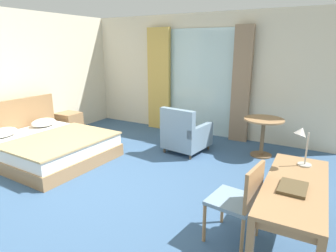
{
  "coord_description": "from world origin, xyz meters",
  "views": [
    {
      "loc": [
        2.61,
        -2.81,
        1.99
      ],
      "look_at": [
        0.62,
        0.68,
        0.86
      ],
      "focal_mm": 30.64,
      "sensor_mm": 36.0,
      "label": 1
    }
  ],
  "objects_px": {
    "nightstand": "(69,123)",
    "writing_desk": "(295,192)",
    "round_cafe_table": "(263,128)",
    "bed": "(47,146)",
    "closed_book": "(293,188)",
    "desk_chair": "(240,198)",
    "armchair_by_window": "(185,135)",
    "desk_lamp": "(302,138)"
  },
  "relations": [
    {
      "from": "nightstand",
      "to": "round_cafe_table",
      "type": "distance_m",
      "value": 4.3
    },
    {
      "from": "nightstand",
      "to": "round_cafe_table",
      "type": "bearing_deg",
      "value": 10.55
    },
    {
      "from": "nightstand",
      "to": "armchair_by_window",
      "type": "relative_size",
      "value": 0.56
    },
    {
      "from": "closed_book",
      "to": "armchair_by_window",
      "type": "xyz_separation_m",
      "value": [
        -2.13,
        2.09,
        -0.39
      ]
    },
    {
      "from": "round_cafe_table",
      "to": "desk_lamp",
      "type": "bearing_deg",
      "value": -68.96
    },
    {
      "from": "armchair_by_window",
      "to": "round_cafe_table",
      "type": "bearing_deg",
      "value": 21.31
    },
    {
      "from": "nightstand",
      "to": "armchair_by_window",
      "type": "distance_m",
      "value": 2.9
    },
    {
      "from": "desk_chair",
      "to": "desk_lamp",
      "type": "relative_size",
      "value": 1.83
    },
    {
      "from": "desk_lamp",
      "to": "round_cafe_table",
      "type": "xyz_separation_m",
      "value": [
        -0.78,
        2.04,
        -0.52
      ]
    },
    {
      "from": "writing_desk",
      "to": "armchair_by_window",
      "type": "distance_m",
      "value": 2.91
    },
    {
      "from": "desk_chair",
      "to": "desk_lamp",
      "type": "xyz_separation_m",
      "value": [
        0.45,
        0.59,
        0.54
      ]
    },
    {
      "from": "desk_lamp",
      "to": "armchair_by_window",
      "type": "bearing_deg",
      "value": 144.37
    },
    {
      "from": "armchair_by_window",
      "to": "writing_desk",
      "type": "bearing_deg",
      "value": -42.41
    },
    {
      "from": "closed_book",
      "to": "armchair_by_window",
      "type": "height_order",
      "value": "armchair_by_window"
    },
    {
      "from": "nightstand",
      "to": "bed",
      "type": "bearing_deg",
      "value": -56.18
    },
    {
      "from": "writing_desk",
      "to": "armchair_by_window",
      "type": "xyz_separation_m",
      "value": [
        -2.14,
        1.96,
        -0.29
      ]
    },
    {
      "from": "bed",
      "to": "armchair_by_window",
      "type": "xyz_separation_m",
      "value": [
        2.02,
        1.55,
        0.1
      ]
    },
    {
      "from": "bed",
      "to": "nightstand",
      "type": "distance_m",
      "value": 1.55
    },
    {
      "from": "bed",
      "to": "writing_desk",
      "type": "distance_m",
      "value": 4.2
    },
    {
      "from": "armchair_by_window",
      "to": "desk_lamp",
      "type": "bearing_deg",
      "value": -35.63
    },
    {
      "from": "armchair_by_window",
      "to": "round_cafe_table",
      "type": "xyz_separation_m",
      "value": [
        1.33,
        0.52,
        0.19
      ]
    },
    {
      "from": "writing_desk",
      "to": "closed_book",
      "type": "distance_m",
      "value": 0.17
    },
    {
      "from": "armchair_by_window",
      "to": "nightstand",
      "type": "bearing_deg",
      "value": -174.74
    },
    {
      "from": "armchair_by_window",
      "to": "round_cafe_table",
      "type": "relative_size",
      "value": 1.25
    },
    {
      "from": "writing_desk",
      "to": "desk_chair",
      "type": "xyz_separation_m",
      "value": [
        -0.48,
        -0.15,
        -0.13
      ]
    },
    {
      "from": "desk_lamp",
      "to": "closed_book",
      "type": "height_order",
      "value": "desk_lamp"
    },
    {
      "from": "nightstand",
      "to": "desk_chair",
      "type": "distance_m",
      "value": 4.91
    },
    {
      "from": "desk_chair",
      "to": "closed_book",
      "type": "distance_m",
      "value": 0.52
    },
    {
      "from": "desk_lamp",
      "to": "round_cafe_table",
      "type": "bearing_deg",
      "value": 111.04
    },
    {
      "from": "closed_book",
      "to": "writing_desk",
      "type": "bearing_deg",
      "value": 85.55
    },
    {
      "from": "closed_book",
      "to": "armchair_by_window",
      "type": "bearing_deg",
      "value": 136.01
    },
    {
      "from": "round_cafe_table",
      "to": "writing_desk",
      "type": "bearing_deg",
      "value": -71.9
    },
    {
      "from": "bed",
      "to": "round_cafe_table",
      "type": "height_order",
      "value": "bed"
    },
    {
      "from": "round_cafe_table",
      "to": "desk_chair",
      "type": "bearing_deg",
      "value": -82.82
    },
    {
      "from": "nightstand",
      "to": "desk_chair",
      "type": "height_order",
      "value": "desk_chair"
    },
    {
      "from": "writing_desk",
      "to": "desk_lamp",
      "type": "height_order",
      "value": "desk_lamp"
    },
    {
      "from": "bed",
      "to": "desk_chair",
      "type": "bearing_deg",
      "value": -8.6
    },
    {
      "from": "desk_lamp",
      "to": "round_cafe_table",
      "type": "distance_m",
      "value": 2.24
    },
    {
      "from": "desk_chair",
      "to": "round_cafe_table",
      "type": "height_order",
      "value": "desk_chair"
    },
    {
      "from": "nightstand",
      "to": "writing_desk",
      "type": "xyz_separation_m",
      "value": [
        5.02,
        -1.69,
        0.38
      ]
    },
    {
      "from": "bed",
      "to": "writing_desk",
      "type": "bearing_deg",
      "value": -5.53
    },
    {
      "from": "round_cafe_table",
      "to": "closed_book",
      "type": "bearing_deg",
      "value": -73.02
    }
  ]
}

